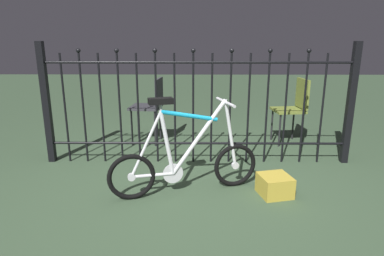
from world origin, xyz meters
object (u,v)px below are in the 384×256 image
Objects in this scene: bicycle at (185,161)px; display_crate at (275,185)px; chair_charcoal at (151,103)px; chair_olive at (294,105)px.

display_crate is at bearing -3.18° from bicycle.
chair_charcoal is 1.01× the size of chair_olive.
bicycle is 1.56× the size of chair_olive.
chair_charcoal is at bearing -179.78° from chair_olive.
chair_olive is (1.37, 1.49, 0.21)m from bicycle.
display_crate is (1.27, -1.52, -0.44)m from chair_charcoal.
bicycle reaches higher than chair_olive.
chair_charcoal is (-0.48, 1.48, 0.23)m from bicycle.
display_crate is (0.79, -0.04, -0.21)m from bicycle.
chair_charcoal is 3.27× the size of display_crate.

